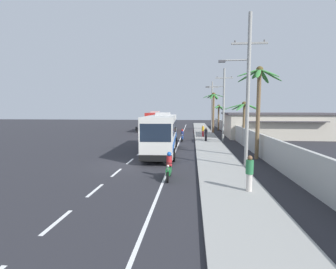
% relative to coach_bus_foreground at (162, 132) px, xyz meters
% --- Properties ---
extents(ground_plane, '(160.00, 160.00, 0.00)m').
position_rel_coach_bus_foreground_xyz_m(ground_plane, '(-2.00, -5.32, -1.95)').
color(ground_plane, '#28282D').
extents(sidewalk_kerb, '(3.20, 90.00, 0.14)m').
position_rel_coach_bus_foreground_xyz_m(sidewalk_kerb, '(4.80, 4.68, -1.88)').
color(sidewalk_kerb, '#999993').
rests_on(sidewalk_kerb, ground).
extents(lane_markings, '(3.36, 71.00, 0.01)m').
position_rel_coach_bus_foreground_xyz_m(lane_markings, '(-0.06, 9.02, -1.94)').
color(lane_markings, white).
rests_on(lane_markings, ground).
extents(boundary_wall, '(0.24, 60.00, 1.98)m').
position_rel_coach_bus_foreground_xyz_m(boundary_wall, '(8.60, 8.68, -0.96)').
color(boundary_wall, '#B2B2AD').
rests_on(boundary_wall, ground).
extents(coach_bus_foreground, '(3.17, 11.81, 3.74)m').
position_rel_coach_bus_foreground_xyz_m(coach_bus_foreground, '(0.00, 0.00, 0.00)').
color(coach_bus_foreground, silver).
rests_on(coach_bus_foreground, ground).
extents(coach_bus_far_lane, '(2.94, 10.98, 3.75)m').
position_rel_coach_bus_foreground_xyz_m(coach_bus_far_lane, '(-3.95, 23.34, 0.00)').
color(coach_bus_far_lane, red).
rests_on(coach_bus_far_lane, ground).
extents(motorcycle_beside_bus, '(0.56, 1.96, 1.57)m').
position_rel_coach_bus_foreground_xyz_m(motorcycle_beside_bus, '(1.48, -8.87, -1.31)').
color(motorcycle_beside_bus, black).
rests_on(motorcycle_beside_bus, ground).
extents(motorcycle_trailing, '(0.56, 1.96, 1.55)m').
position_rel_coach_bus_foreground_xyz_m(motorcycle_trailing, '(1.57, 8.27, -1.31)').
color(motorcycle_trailing, black).
rests_on(motorcycle_trailing, ground).
extents(pedestrian_near_kerb, '(0.36, 0.36, 1.66)m').
position_rel_coach_bus_foreground_xyz_m(pedestrian_near_kerb, '(4.53, 7.95, -0.94)').
color(pedestrian_near_kerb, black).
rests_on(pedestrian_near_kerb, sidewalk_kerb).
extents(pedestrian_midwalk, '(0.36, 0.36, 1.66)m').
position_rel_coach_bus_foreground_xyz_m(pedestrian_midwalk, '(4.39, 13.04, -0.94)').
color(pedestrian_midwalk, red).
rests_on(pedestrian_midwalk, sidewalk_kerb).
extents(pedestrian_far_walk, '(0.36, 0.36, 1.72)m').
position_rel_coach_bus_foreground_xyz_m(pedestrian_far_walk, '(5.52, -11.07, -0.91)').
color(pedestrian_far_walk, beige).
rests_on(pedestrian_far_walk, sidewalk_kerb).
extents(utility_pole_nearest, '(3.12, 0.24, 10.26)m').
position_rel_coach_bus_foreground_xyz_m(utility_pole_nearest, '(6.40, -5.88, 3.45)').
color(utility_pole_nearest, '#9E9E99').
rests_on(utility_pole_nearest, ground).
extents(utility_pole_mid, '(3.30, 0.24, 9.02)m').
position_rel_coach_bus_foreground_xyz_m(utility_pole_mid, '(6.58, 8.35, 2.88)').
color(utility_pole_mid, '#9E9E99').
rests_on(utility_pole_mid, ground).
extents(utility_pole_far, '(2.17, 0.24, 9.03)m').
position_rel_coach_bus_foreground_xyz_m(utility_pole_far, '(6.36, 22.58, 2.78)').
color(utility_pole_far, '#9E9E99').
rests_on(utility_pole_far, ground).
extents(palm_nearest, '(3.79, 3.41, 6.93)m').
position_rel_coach_bus_foreground_xyz_m(palm_nearest, '(6.40, 20.00, 2.74)').
color(palm_nearest, brown).
rests_on(palm_nearest, ground).
extents(palm_second, '(3.31, 3.44, 5.02)m').
position_rel_coach_bus_foreground_xyz_m(palm_second, '(7.90, 25.79, 1.68)').
color(palm_second, brown).
rests_on(palm_second, ground).
extents(palm_third, '(4.05, 3.64, 4.93)m').
position_rel_coach_bus_foreground_xyz_m(palm_third, '(8.58, 5.66, 1.79)').
color(palm_third, brown).
rests_on(palm_third, ground).
extents(palm_fourth, '(3.68, 3.74, 7.43)m').
position_rel_coach_bus_foreground_xyz_m(palm_fourth, '(8.06, -2.36, 3.36)').
color(palm_fourth, brown).
rests_on(palm_fourth, ground).
extents(roadside_building, '(14.83, 8.36, 3.59)m').
position_rel_coach_bus_foreground_xyz_m(roadside_building, '(14.89, 13.82, -0.14)').
color(roadside_building, beige).
rests_on(roadside_building, ground).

